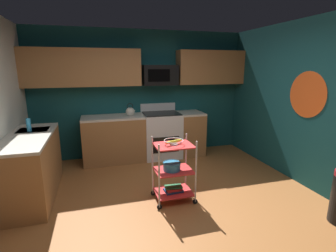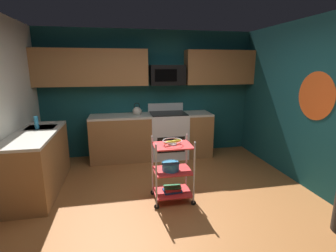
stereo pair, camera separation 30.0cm
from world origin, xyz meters
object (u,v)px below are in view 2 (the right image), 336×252
object	(u,v)px
book_stack	(172,189)
kettle	(137,111)
dish_soap_bottle	(36,122)
rolling_cart	(172,170)
mixing_bowl_large	(171,166)
microwave	(167,75)
oven_range	(168,134)
fruit_bowl	(172,142)

from	to	relation	value
book_stack	kettle	size ratio (longest dim) A/B	1.00
dish_soap_bottle	kettle	bearing A→B (deg)	27.37
rolling_cart	mixing_bowl_large	bearing A→B (deg)	180.00
microwave	kettle	size ratio (longest dim) A/B	2.65
oven_range	kettle	size ratio (longest dim) A/B	4.17
mixing_bowl_large	fruit_bowl	bearing A→B (deg)	-0.00
oven_range	mixing_bowl_large	world-z (taller)	oven_range
rolling_cart	book_stack	distance (m)	0.29
book_stack	kettle	world-z (taller)	kettle
mixing_bowl_large	book_stack	xyz separation A→B (m)	(0.03, 0.00, -0.35)
dish_soap_bottle	rolling_cart	bearing A→B (deg)	-25.85
oven_range	rolling_cart	bearing A→B (deg)	-99.22
mixing_bowl_large	book_stack	bearing A→B (deg)	0.00
dish_soap_bottle	mixing_bowl_large	bearing A→B (deg)	-26.14
fruit_bowl	kettle	xyz separation A→B (m)	(-0.34, 1.81, 0.12)
fruit_bowl	mixing_bowl_large	xyz separation A→B (m)	(-0.03, 0.00, -0.36)
oven_range	book_stack	distance (m)	1.86
fruit_bowl	dish_soap_bottle	world-z (taller)	dish_soap_bottle
microwave	dish_soap_bottle	xyz separation A→B (m)	(-2.27, -0.96, -0.68)
microwave	dish_soap_bottle	distance (m)	2.56
fruit_bowl	mixing_bowl_large	distance (m)	0.36
book_stack	kettle	distance (m)	2.02
dish_soap_bottle	fruit_bowl	bearing A→B (deg)	-25.85
microwave	mixing_bowl_large	bearing A→B (deg)	-99.44
oven_range	book_stack	size ratio (longest dim) A/B	4.15
oven_range	mixing_bowl_large	distance (m)	1.84
oven_range	microwave	distance (m)	1.23
microwave	kettle	world-z (taller)	microwave
fruit_bowl	mixing_bowl_large	size ratio (longest dim) A/B	1.08
fruit_bowl	book_stack	size ratio (longest dim) A/B	1.03
oven_range	kettle	world-z (taller)	kettle
book_stack	kettle	bearing A→B (deg)	100.78
kettle	dish_soap_bottle	bearing A→B (deg)	-152.63
mixing_bowl_large	dish_soap_bottle	world-z (taller)	dish_soap_bottle
oven_range	microwave	size ratio (longest dim) A/B	1.57
fruit_bowl	book_stack	world-z (taller)	fruit_bowl
microwave	mixing_bowl_large	size ratio (longest dim) A/B	2.78
microwave	kettle	bearing A→B (deg)	-170.34
rolling_cart	book_stack	xyz separation A→B (m)	(0.00, 0.00, -0.29)
oven_range	book_stack	world-z (taller)	oven_range
kettle	dish_soap_bottle	xyz separation A→B (m)	(-1.64, -0.85, 0.02)
fruit_bowl	rolling_cart	bearing A→B (deg)	0.00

